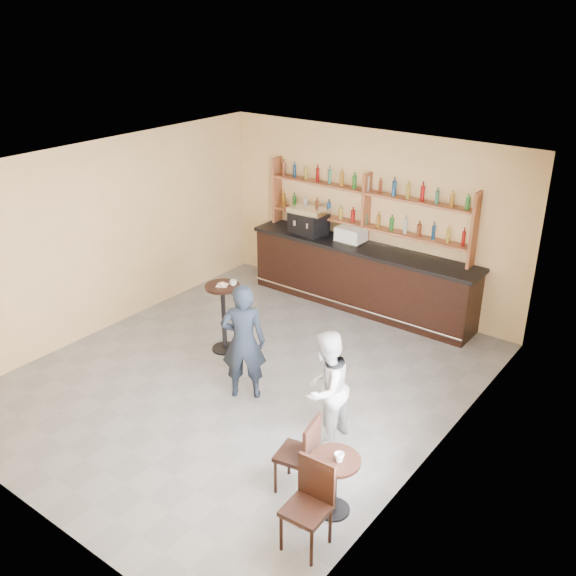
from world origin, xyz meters
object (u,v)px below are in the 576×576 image
Objects in this scene: espresso_machine at (308,220)px; patron_second at (325,388)px; bar_counter at (361,277)px; man_main at (243,342)px; pedestal_table at (224,318)px; chair_south at (306,509)px; chair_west at (296,454)px; cafe_table at (334,485)px; pastry_case at (351,235)px.

patron_second is (2.87, -3.67, -0.66)m from espresso_machine.
man_main is (0.19, -3.49, 0.27)m from bar_counter.
pedestal_table reaches higher than chair_south.
espresso_machine is at bearing 95.61° from pedestal_table.
chair_west is at bearing -34.06° from pedestal_table.
chair_west reaches higher than cafe_table.
pastry_case is 5.48m from cafe_table.
man_main is at bearing 152.89° from cafe_table.
chair_west is (3.11, -4.61, -0.95)m from espresso_machine.
patron_second is at bearing -70.47° from pastry_case.
man_main is at bearing -91.09° from pastry_case.
man_main is 2.10m from chair_west.
espresso_machine is at bearing 180.00° from bar_counter.
bar_counter reaches higher than chair_south.
chair_south is (0.05, -0.60, 0.14)m from cafe_table.
espresso_machine reaches higher than chair_west.
chair_west is 0.98× the size of chair_south.
pedestal_table is 2.79m from patron_second.
pastry_case is 0.32× the size of patron_second.
cafe_table is at bearing -62.01° from bar_counter.
cafe_table is 0.73× the size of chair_west.
espresso_machine is at bearing -143.71° from patron_second.
pastry_case is 2.87m from pedestal_table.
bar_counter is at bearing -157.07° from patron_second.
pedestal_table is at bearing 140.31° from chair_south.
man_main is 2.62m from cafe_table.
pedestal_table is 0.73× the size of patron_second.
man_main is at bearing 139.91° from chair_south.
patron_second reaches higher than cafe_table.
man_main is at bearing -59.09° from espresso_machine.
cafe_table is (2.28, -1.17, -0.51)m from man_main.
espresso_machine is (-1.18, 0.00, 0.84)m from bar_counter.
bar_counter is 2.83× the size of patron_second.
man_main is 1.78× the size of chair_west.
man_main is (0.44, -3.49, -0.48)m from pastry_case.
pedestal_table is 0.66× the size of man_main.
man_main is at bearing -86.88° from bar_counter.
cafe_table is at bearing 36.89° from patron_second.
chair_south is at bearing -85.24° from cafe_table.
bar_counter is at bearing 9.43° from espresso_machine.
cafe_table is (2.72, -4.66, -0.99)m from pastry_case.
pastry_case is at bearing 75.95° from pedestal_table.
patron_second is at bearing 128.62° from cafe_table.
pastry_case reaches higher than chair_south.
pastry_case is 0.29× the size of man_main.
espresso_machine is at bearing 171.76° from pastry_case.
chair_west is (2.17, -4.61, -0.86)m from pastry_case.
man_main is 1.74× the size of chair_south.
bar_counter reaches higher than cafe_table.
espresso_machine is at bearing 128.14° from cafe_table.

